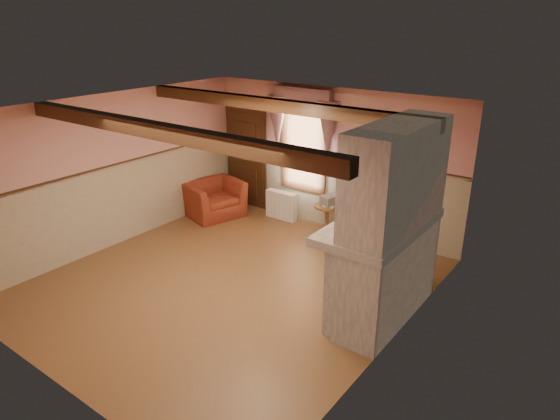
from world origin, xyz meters
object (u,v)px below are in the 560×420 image
Objects in this scene: mantel_clock at (405,199)px; oil_lamp at (391,206)px; armchair at (214,199)px; side_table at (327,218)px; bowl at (382,218)px; radiator at (281,205)px.

oil_lamp reaches higher than mantel_clock.
armchair is 2.09× the size of side_table.
side_table is at bearing -56.82° from armchair.
bowl is (4.49, -1.36, 1.09)m from armchair.
armchair is 1.47m from radiator.
armchair is 1.64× the size of radiator.
mantel_clock is (4.49, -0.59, 1.15)m from armchair.
bowl is 1.43× the size of mantel_clock.
bowl reaches higher than side_table.
side_table is 0.79× the size of radiator.
oil_lamp reaches higher than bowl.
armchair is at bearing 172.53° from mantel_clock.
oil_lamp is at bearing -86.57° from armchair.
oil_lamp is (2.09, -1.78, 1.29)m from side_table.
radiator is at bearing 180.00° from side_table.
side_table is at bearing -0.55° from radiator.
oil_lamp reaches higher than radiator.
bowl reaches higher than radiator.
radiator reaches higher than side_table.
mantel_clock is 0.86× the size of oil_lamp.
bowl is at bearing -90.00° from mantel_clock.
side_table is 2.75m from mantel_clock.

